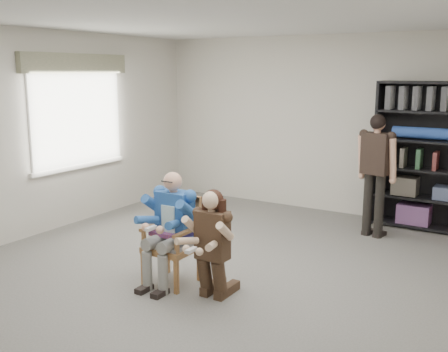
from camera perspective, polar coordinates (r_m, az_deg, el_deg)
The scene contains 8 objects.
room_shell at distance 5.36m, azimuth -1.53°, elevation 2.38°, with size 6.00×7.00×2.80m, color silver, non-canonical shape.
floor at distance 5.74m, azimuth -1.46°, elevation -11.56°, with size 6.00×7.00×0.01m, color #64625C.
window_left at distance 8.00m, azimuth -15.59°, elevation 6.59°, with size 0.16×2.00×1.75m, color white, non-canonical shape.
armchair at distance 5.61m, azimuth -5.77°, elevation -7.05°, with size 0.54×0.52×0.94m, color #9F5E2D, non-canonical shape.
seated_man at distance 5.57m, azimuth -5.80°, elevation -5.67°, with size 0.52×0.73×1.22m, color #294B8B, non-canonical shape.
kneeling_woman at distance 5.18m, azimuth -1.43°, elevation -7.56°, with size 0.47×0.75×1.12m, color #392A1D, non-canonical shape.
bookshelf at distance 7.89m, azimuth 22.51°, elevation 1.84°, with size 1.80×0.38×2.10m, color black, non-canonical shape.
standing_man at distance 7.35m, azimuth 16.12°, elevation -0.04°, with size 0.52×0.29×1.68m, color black, non-canonical shape.
Camera 1 is at (2.89, -4.43, 2.23)m, focal length 42.00 mm.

